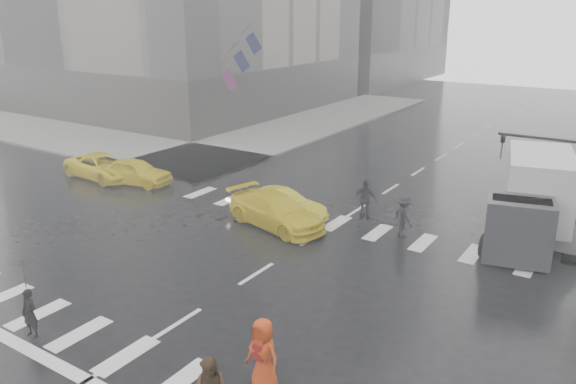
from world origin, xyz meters
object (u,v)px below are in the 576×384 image
Objects in this scene: taxi_front at (135,171)px; taxi_mid at (281,206)px; pedestrian_orange at (263,355)px; box_truck at (533,198)px.

taxi_mid is (9.69, -0.27, -0.02)m from taxi_front.
taxi_mid is (-6.24, 10.05, -0.29)m from pedestrian_orange.
taxi_front is at bearing 177.02° from box_truck.
box_truck reaches higher than pedestrian_orange.
box_truck is (9.79, 3.60, 1.17)m from taxi_mid.
taxi_front is 0.99× the size of taxi_mid.
pedestrian_orange is 0.30× the size of box_truck.
pedestrian_orange is 0.47× the size of taxi_mid.
pedestrian_orange is 11.83m from taxi_mid.
pedestrian_orange is 0.47× the size of taxi_front.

